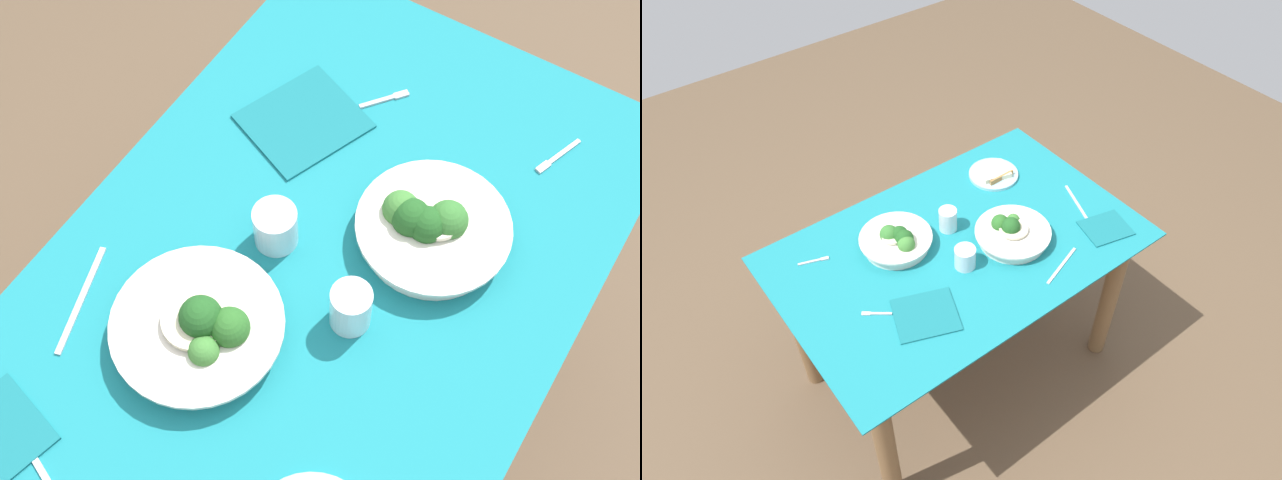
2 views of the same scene
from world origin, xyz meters
TOP-DOWN VIEW (x-y plane):
  - ground_plane at (0.00, 0.00)m, footprint 6.00×6.00m
  - dining_table at (0.00, 0.00)m, footprint 1.27×0.82m
  - broccoli_bowl_far at (-0.17, 0.12)m, footprint 0.26×0.26m
  - broccoli_bowl_near at (0.17, -0.09)m, footprint 0.27×0.27m
  - water_glass_center at (0.02, 0.09)m, footprint 0.07×0.07m
  - water_glass_side at (-0.04, -0.09)m, footprint 0.07×0.07m
  - fork_by_far_bowl at (-0.44, 0.24)m, footprint 0.10×0.05m
  - fork_by_near_bowl at (-0.39, -0.08)m, footprint 0.08×0.07m
  - table_knife_right at (0.22, -0.29)m, footprint 0.19×0.07m
  - napkin_folded_upper at (-0.27, -0.18)m, footprint 0.25×0.24m

SIDE VIEW (x-z plane):
  - ground_plane at x=0.00m, z-range 0.00..0.00m
  - dining_table at x=0.00m, z-range 0.24..0.99m
  - table_knife_right at x=0.22m, z-range 0.75..0.75m
  - fork_by_near_bowl at x=-0.39m, z-range 0.75..0.75m
  - fork_by_far_bowl at x=-0.44m, z-range 0.75..0.75m
  - napkin_folded_upper at x=-0.27m, z-range 0.75..0.75m
  - broccoli_bowl_near at x=0.17m, z-range 0.73..0.83m
  - broccoli_bowl_far at x=-0.17m, z-range 0.73..0.82m
  - water_glass_side at x=-0.04m, z-range 0.75..0.82m
  - water_glass_center at x=0.02m, z-range 0.75..0.83m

